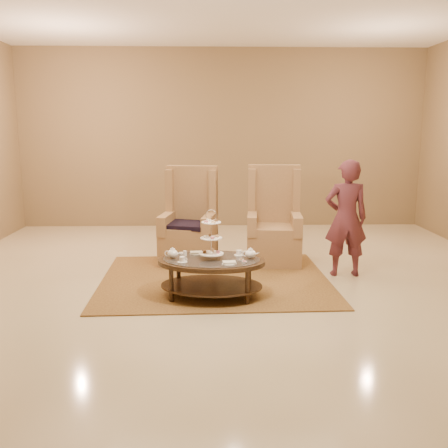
{
  "coord_description": "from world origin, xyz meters",
  "views": [
    {
      "loc": [
        -0.27,
        -6.03,
        1.96
      ],
      "look_at": [
        -0.08,
        0.2,
        0.76
      ],
      "focal_mm": 40.0,
      "sensor_mm": 36.0,
      "label": 1
    }
  ],
  "objects_px": {
    "armchair_left": "(190,230)",
    "armchair_right": "(274,230)",
    "tea_table": "(211,266)",
    "person": "(346,218)"
  },
  "relations": [
    {
      "from": "armchair_right",
      "to": "person",
      "type": "distance_m",
      "value": 1.17
    },
    {
      "from": "tea_table",
      "to": "armchair_left",
      "type": "bearing_deg",
      "value": 107.74
    },
    {
      "from": "armchair_right",
      "to": "tea_table",
      "type": "bearing_deg",
      "value": -115.03
    },
    {
      "from": "armchair_left",
      "to": "armchair_right",
      "type": "bearing_deg",
      "value": 7.24
    },
    {
      "from": "tea_table",
      "to": "person",
      "type": "distance_m",
      "value": 2.03
    },
    {
      "from": "armchair_left",
      "to": "tea_table",
      "type": "bearing_deg",
      "value": -69.87
    },
    {
      "from": "tea_table",
      "to": "armchair_right",
      "type": "height_order",
      "value": "armchair_right"
    },
    {
      "from": "armchair_left",
      "to": "person",
      "type": "distance_m",
      "value": 2.27
    },
    {
      "from": "person",
      "to": "tea_table",
      "type": "bearing_deg",
      "value": 27.02
    },
    {
      "from": "armchair_left",
      "to": "person",
      "type": "relative_size",
      "value": 0.9
    }
  ]
}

